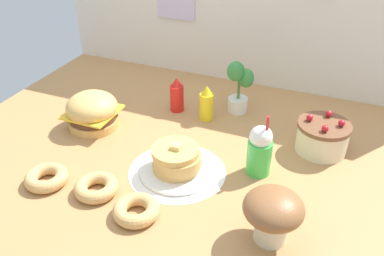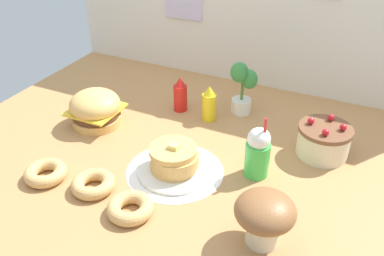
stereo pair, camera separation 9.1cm
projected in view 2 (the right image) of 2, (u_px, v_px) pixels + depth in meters
The scene contains 14 objects.
ground_plane at pixel (178, 160), 2.03m from camera, with size 2.45×1.93×0.02m, color #B27F4C.
back_wall at pixel (249, 9), 2.50m from camera, with size 2.45×0.04×0.96m.
doily_mat at pixel (175, 171), 1.94m from camera, with size 0.46×0.46×0.00m, color white.
burger at pixel (95, 109), 2.25m from camera, with size 0.27×0.27×0.20m.
pancake_stack at pixel (174, 161), 1.91m from camera, with size 0.35×0.35×0.15m.
layer_cake at pixel (324, 141), 2.02m from camera, with size 0.26×0.26×0.19m.
ketchup_bottle at pixel (180, 95), 2.38m from camera, with size 0.08×0.08×0.21m.
mustard_bottle at pixel (209, 104), 2.29m from camera, with size 0.08×0.08×0.21m.
cream_soda_cup at pixel (258, 152), 1.86m from camera, with size 0.11×0.11×0.31m.
donut_pink_glaze at pixel (46, 173), 1.88m from camera, with size 0.19×0.19×0.06m.
donut_chocolate at pixel (93, 184), 1.82m from camera, with size 0.19×0.19×0.06m.
donut_vanilla at pixel (130, 208), 1.69m from camera, with size 0.19×0.19×0.06m.
potted_plant at pixel (242, 86), 2.32m from camera, with size 0.16×0.12×0.32m.
mushroom_stool at pixel (265, 215), 1.51m from camera, with size 0.23×0.23×0.22m.
Camera 2 is at (0.76, -1.45, 1.21)m, focal length 38.90 mm.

